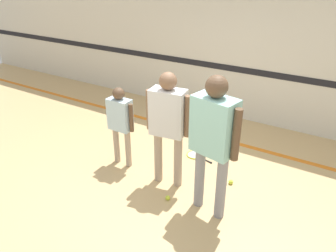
% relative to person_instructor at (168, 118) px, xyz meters
% --- Properties ---
extents(ground_plane, '(16.00, 16.00, 0.00)m').
position_rel_person_instructor_xyz_m(ground_plane, '(0.10, -0.14, -1.03)').
color(ground_plane, tan).
extents(wall_back, '(16.00, 0.07, 3.20)m').
position_rel_person_instructor_xyz_m(wall_back, '(0.10, 2.69, 0.56)').
color(wall_back, silver).
rests_on(wall_back, ground_plane).
extents(floor_stripe, '(14.40, 0.10, 0.01)m').
position_rel_person_instructor_xyz_m(floor_stripe, '(0.10, 1.62, -1.03)').
color(floor_stripe, orange).
rests_on(floor_stripe, ground_plane).
extents(person_instructor, '(0.63, 0.32, 1.67)m').
position_rel_person_instructor_xyz_m(person_instructor, '(0.00, 0.00, 0.00)').
color(person_instructor, tan).
rests_on(person_instructor, ground_plane).
extents(person_student_left, '(0.49, 0.20, 1.29)m').
position_rel_person_instructor_xyz_m(person_student_left, '(-0.88, 0.06, -0.24)').
color(person_student_left, tan).
rests_on(person_student_left, ground_plane).
extents(person_student_right, '(0.68, 0.38, 1.83)m').
position_rel_person_instructor_xyz_m(person_student_right, '(0.76, -0.24, 0.10)').
color(person_student_right, gray).
rests_on(person_student_right, ground_plane).
extents(racket_spare_on_floor, '(0.52, 0.32, 0.03)m').
position_rel_person_instructor_xyz_m(racket_spare_on_floor, '(0.02, 0.86, -1.02)').
color(racket_spare_on_floor, '#C6D838').
rests_on(racket_spare_on_floor, ground_plane).
extents(tennis_ball_near_instructor, '(0.07, 0.07, 0.07)m').
position_rel_person_instructor_xyz_m(tennis_ball_near_instructor, '(0.21, -0.35, -1.00)').
color(tennis_ball_near_instructor, '#CCE038').
rests_on(tennis_ball_near_instructor, ground_plane).
extents(tennis_ball_by_spare_racket, '(0.07, 0.07, 0.07)m').
position_rel_person_instructor_xyz_m(tennis_ball_by_spare_racket, '(-0.24, 0.74, -1.00)').
color(tennis_ball_by_spare_racket, '#CCE038').
rests_on(tennis_ball_by_spare_racket, ground_plane).
extents(tennis_ball_stray_left, '(0.07, 0.07, 0.07)m').
position_rel_person_instructor_xyz_m(tennis_ball_stray_left, '(0.81, 0.43, -1.00)').
color(tennis_ball_stray_left, '#CCE038').
rests_on(tennis_ball_stray_left, ground_plane).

